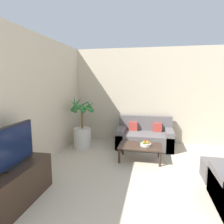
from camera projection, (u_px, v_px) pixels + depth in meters
name	position (u px, v px, depth m)	size (l,w,h in m)	color
wall_back	(201.00, 97.00, 5.45)	(8.65, 0.06, 2.70)	beige
wall_left	(13.00, 107.00, 3.29)	(0.06, 7.43, 2.70)	beige
tv_console	(13.00, 186.00, 2.87)	(0.52, 1.26, 0.56)	#332319
television	(11.00, 147.00, 2.78)	(0.18, 0.95, 0.61)	black
potted_palm	(82.00, 130.00, 5.31)	(0.67, 0.74, 1.39)	beige
sofa_loveseat	(145.00, 137.00, 5.42)	(1.47, 0.86, 0.81)	#605B5B
coffee_table	(140.00, 147.00, 4.48)	(0.95, 0.62, 0.34)	#38281E
fruit_bowl	(146.00, 145.00, 4.44)	(0.24, 0.24, 0.06)	beige
apple_red	(145.00, 141.00, 4.50)	(0.07, 0.07, 0.07)	red
apple_green	(144.00, 143.00, 4.39)	(0.07, 0.07, 0.07)	olive
orange_fruit	(147.00, 142.00, 4.40)	(0.07, 0.07, 0.07)	orange
ottoman	(222.00, 171.00, 3.57)	(0.65, 0.48, 0.35)	#605B5B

